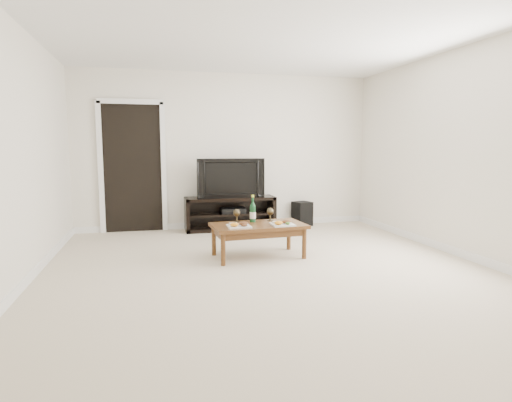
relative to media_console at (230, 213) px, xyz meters
The scene contains 14 objects.
floor 2.51m from the media_console, 90.01° to the right, with size 5.50×5.50×0.00m, color beige.
back_wall 1.06m from the media_console, 90.05° to the left, with size 5.00×0.04×2.60m, color silver.
ceiling 3.42m from the media_console, 90.01° to the right, with size 5.00×5.50×0.04m, color white.
doorway 1.74m from the media_console, behind, with size 0.90×0.02×2.05m, color black.
media_console is the anchor object (origin of this frame).
television 0.59m from the media_console, ahead, with size 1.11×0.15×0.64m, color black.
av_receiver 0.07m from the media_console, 12.09° to the right, with size 0.40×0.30×0.08m, color black.
subwoofer 1.30m from the media_console, ahead, with size 0.28×0.28×0.42m, color black.
coffee_table 1.86m from the media_console, 89.27° to the right, with size 1.15×0.63×0.42m, color #503116.
plate_left 2.01m from the media_console, 97.18° to the right, with size 0.27×0.27×0.07m, color white.
plate_right 2.03m from the media_console, 81.67° to the right, with size 0.27×0.27×0.07m, color white.
wine_bottle 1.72m from the media_console, 90.31° to the right, with size 0.07×0.07×0.35m, color #103B1C.
goblet_left 1.69m from the media_console, 97.25° to the right, with size 0.09×0.09×0.17m, color #3B3220, non-canonical shape.
goblet_right 1.68m from the media_console, 81.94° to the right, with size 0.09×0.09×0.17m, color #3B3220, non-canonical shape.
Camera 1 is at (-1.24, -4.46, 1.37)m, focal length 30.00 mm.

